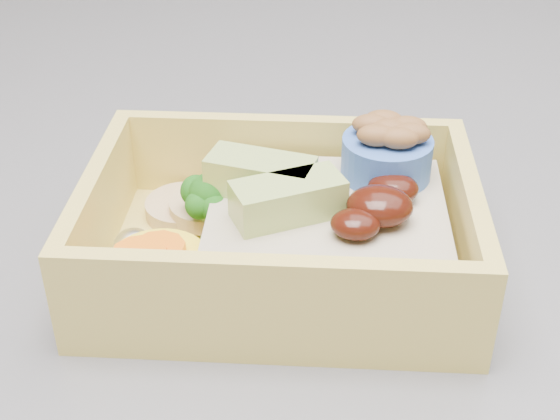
{
  "coord_description": "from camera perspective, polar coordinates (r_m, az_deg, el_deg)",
  "views": [
    {
      "loc": [
        -0.01,
        -0.55,
        1.18
      ],
      "look_at": [
        -0.04,
        -0.21,
        0.96
      ],
      "focal_mm": 50.0,
      "sensor_mm": 36.0,
      "label": 1
    }
  ],
  "objects": [
    {
      "name": "bento_box",
      "position": [
        0.41,
        0.93,
        -1.38
      ],
      "size": [
        0.21,
        0.15,
        0.07
      ],
      "rotation": [
        0.0,
        0.0,
        0.04
      ],
      "color": "#DFC65C",
      "rests_on": "island"
    }
  ]
}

